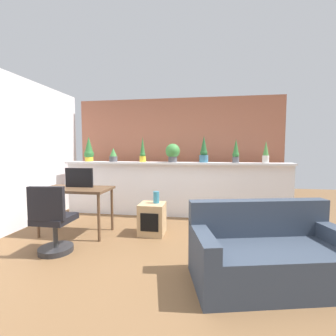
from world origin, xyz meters
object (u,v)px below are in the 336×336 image
(potted_plant_2, at_px, (143,152))
(potted_plant_4, at_px, (204,151))
(tv_monitor, at_px, (79,178))
(couch, at_px, (269,255))
(potted_plant_6, at_px, (266,153))
(side_cube_shelf, at_px, (152,219))
(desk, at_px, (76,193))
(vase_on_shelf, at_px, (156,197))
(potted_plant_3, at_px, (173,152))
(potted_plant_1, at_px, (113,155))
(potted_plant_0, at_px, (89,150))
(potted_plant_5, at_px, (236,152))
(office_chair, at_px, (53,225))

(potted_plant_2, distance_m, potted_plant_4, 1.23)
(tv_monitor, height_order, couch, tv_monitor)
(potted_plant_6, distance_m, side_cube_shelf, 2.43)
(potted_plant_4, height_order, desk, potted_plant_4)
(potted_plant_2, height_order, vase_on_shelf, potted_plant_2)
(potted_plant_2, relative_size, potted_plant_3, 1.38)
(couch, bearing_deg, potted_plant_6, 77.90)
(side_cube_shelf, bearing_deg, potted_plant_4, 52.63)
(potted_plant_1, bearing_deg, potted_plant_0, 173.46)
(couch, bearing_deg, potted_plant_3, 120.85)
(potted_plant_5, xyz_separation_m, vase_on_shelf, (-1.35, -1.00, -0.72))
(potted_plant_4, relative_size, desk, 0.48)
(potted_plant_3, distance_m, side_cube_shelf, 1.49)
(potted_plant_3, bearing_deg, vase_on_shelf, -97.69)
(tv_monitor, bearing_deg, potted_plant_5, 23.33)
(desk, bearing_deg, potted_plant_3, 40.28)
(potted_plant_2, height_order, potted_plant_3, potted_plant_2)
(potted_plant_3, distance_m, couch, 2.73)
(desk, relative_size, office_chair, 1.21)
(potted_plant_4, bearing_deg, couch, -72.74)
(vase_on_shelf, bearing_deg, potted_plant_6, 26.91)
(potted_plant_2, xyz_separation_m, potted_plant_3, (0.62, -0.00, -0.01))
(potted_plant_5, relative_size, couch, 0.27)
(office_chair, bearing_deg, potted_plant_1, 88.00)
(potted_plant_1, height_order, potted_plant_4, potted_plant_4)
(potted_plant_1, xyz_separation_m, potted_plant_3, (1.24, 0.02, 0.07))
(potted_plant_0, height_order, vase_on_shelf, potted_plant_0)
(tv_monitor, distance_m, couch, 2.95)
(potted_plant_2, xyz_separation_m, desk, (-0.79, -1.19, -0.66))
(desk, xyz_separation_m, office_chair, (0.10, -0.74, -0.28))
(potted_plant_1, distance_m, tv_monitor, 1.16)
(potted_plant_4, xyz_separation_m, potted_plant_5, (0.61, -0.02, -0.01))
(potted_plant_3, height_order, potted_plant_5, potted_plant_5)
(potted_plant_1, xyz_separation_m, desk, (-0.17, -1.17, -0.58))
(potted_plant_1, distance_m, potted_plant_2, 0.63)
(potted_plant_3, relative_size, office_chair, 0.41)
(potted_plant_0, xyz_separation_m, couch, (3.11, -2.22, -1.07))
(potted_plant_2, distance_m, office_chair, 2.26)
(potted_plant_4, bearing_deg, office_chair, -134.34)
(potted_plant_0, xyz_separation_m, vase_on_shelf, (1.68, -1.03, -0.75))
(potted_plant_3, xyz_separation_m, couch, (1.30, -2.17, -1.03))
(potted_plant_4, distance_m, vase_on_shelf, 1.45)
(potted_plant_2, height_order, side_cube_shelf, potted_plant_2)
(potted_plant_0, relative_size, potted_plant_5, 1.15)
(potted_plant_2, xyz_separation_m, side_cube_shelf, (0.43, -1.03, -1.07))
(potted_plant_2, relative_size, potted_plant_5, 1.11)
(side_cube_shelf, bearing_deg, potted_plant_6, 27.19)
(potted_plant_1, bearing_deg, potted_plant_5, 0.74)
(potted_plant_6, height_order, desk, potted_plant_6)
(potted_plant_0, relative_size, desk, 0.48)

